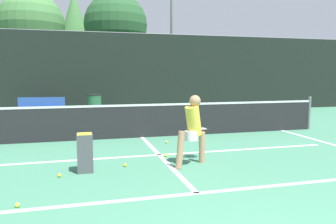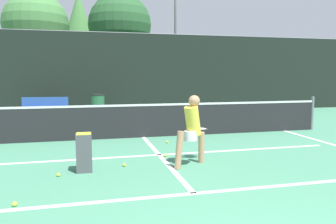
{
  "view_description": "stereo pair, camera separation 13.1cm",
  "coord_description": "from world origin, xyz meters",
  "px_view_note": "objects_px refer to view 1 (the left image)",
  "views": [
    {
      "loc": [
        -1.63,
        -1.9,
        1.77
      ],
      "look_at": [
        0.21,
        5.01,
        0.95
      ],
      "focal_mm": 35.0,
      "sensor_mm": 36.0,
      "label": 1
    },
    {
      "loc": [
        -1.5,
        -1.93,
        1.77
      ],
      "look_at": [
        0.21,
        5.01,
        0.95
      ],
      "focal_mm": 35.0,
      "sensor_mm": 36.0,
      "label": 2
    }
  ],
  "objects_px": {
    "ball_hopper": "(85,152)",
    "trash_bin": "(95,106)",
    "courtside_bench": "(41,107)",
    "parked_car": "(102,96)",
    "player_practicing": "(193,127)"
  },
  "relations": [
    {
      "from": "ball_hopper",
      "to": "trash_bin",
      "type": "distance_m",
      "value": 7.94
    },
    {
      "from": "player_practicing",
      "to": "courtside_bench",
      "type": "height_order",
      "value": "player_practicing"
    },
    {
      "from": "trash_bin",
      "to": "parked_car",
      "type": "xyz_separation_m",
      "value": [
        0.56,
        3.94,
        0.12
      ]
    },
    {
      "from": "ball_hopper",
      "to": "trash_bin",
      "type": "xyz_separation_m",
      "value": [
        0.49,
        7.93,
        0.11
      ]
    },
    {
      "from": "courtside_bench",
      "to": "trash_bin",
      "type": "height_order",
      "value": "trash_bin"
    },
    {
      "from": "ball_hopper",
      "to": "parked_car",
      "type": "distance_m",
      "value": 11.91
    },
    {
      "from": "courtside_bench",
      "to": "trash_bin",
      "type": "distance_m",
      "value": 2.1
    },
    {
      "from": "trash_bin",
      "to": "parked_car",
      "type": "distance_m",
      "value": 3.98
    },
    {
      "from": "courtside_bench",
      "to": "player_practicing",
      "type": "bearing_deg",
      "value": -59.15
    },
    {
      "from": "player_practicing",
      "to": "trash_bin",
      "type": "distance_m",
      "value": 8.13
    },
    {
      "from": "courtside_bench",
      "to": "parked_car",
      "type": "xyz_separation_m",
      "value": [
        2.66,
        3.95,
        0.12
      ]
    },
    {
      "from": "ball_hopper",
      "to": "trash_bin",
      "type": "height_order",
      "value": "trash_bin"
    },
    {
      "from": "ball_hopper",
      "to": "courtside_bench",
      "type": "relative_size",
      "value": 0.38
    },
    {
      "from": "ball_hopper",
      "to": "parked_car",
      "type": "xyz_separation_m",
      "value": [
        1.05,
        11.86,
        0.23
      ]
    },
    {
      "from": "ball_hopper",
      "to": "parked_car",
      "type": "height_order",
      "value": "parked_car"
    }
  ]
}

